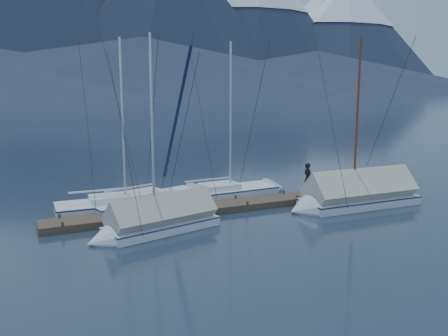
{
  "coord_description": "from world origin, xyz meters",
  "views": [
    {
      "loc": [
        -9.72,
        -19.61,
        6.43
      ],
      "look_at": [
        0.0,
        2.0,
        2.2
      ],
      "focal_mm": 38.0,
      "sensor_mm": 36.0,
      "label": 1
    }
  ],
  "objects_px": {
    "sailboat_open_left": "(135,204)",
    "sailboat_covered_near": "(351,198)",
    "person": "(308,178)",
    "sailboat_open_right": "(238,192)",
    "sailboat_open_mid": "(162,199)",
    "sailboat_covered_far": "(152,224)"
  },
  "relations": [
    {
      "from": "sailboat_covered_far",
      "to": "sailboat_open_left",
      "type": "bearing_deg",
      "value": 85.44
    },
    {
      "from": "sailboat_open_right",
      "to": "sailboat_covered_near",
      "type": "bearing_deg",
      "value": -49.54
    },
    {
      "from": "sailboat_open_left",
      "to": "sailboat_covered_near",
      "type": "xyz_separation_m",
      "value": [
        10.44,
        -4.52,
        0.32
      ]
    },
    {
      "from": "sailboat_open_right",
      "to": "sailboat_open_left",
      "type": "bearing_deg",
      "value": -176.01
    },
    {
      "from": "person",
      "to": "sailboat_open_mid",
      "type": "bearing_deg",
      "value": 66.59
    },
    {
      "from": "sailboat_open_right",
      "to": "person",
      "type": "distance_m",
      "value": 4.17
    },
    {
      "from": "sailboat_covered_near",
      "to": "sailboat_covered_far",
      "type": "height_order",
      "value": "sailboat_covered_near"
    },
    {
      "from": "sailboat_open_mid",
      "to": "sailboat_covered_far",
      "type": "relative_size",
      "value": 1.17
    },
    {
      "from": "sailboat_open_right",
      "to": "person",
      "type": "bearing_deg",
      "value": -39.9
    },
    {
      "from": "person",
      "to": "sailboat_open_right",
      "type": "bearing_deg",
      "value": 45.56
    },
    {
      "from": "sailboat_covered_near",
      "to": "sailboat_open_right",
      "type": "bearing_deg",
      "value": 130.46
    },
    {
      "from": "sailboat_open_mid",
      "to": "sailboat_open_right",
      "type": "relative_size",
      "value": 1.03
    },
    {
      "from": "person",
      "to": "sailboat_covered_far",
      "type": "bearing_deg",
      "value": 99.39
    },
    {
      "from": "sailboat_open_right",
      "to": "sailboat_covered_near",
      "type": "xyz_separation_m",
      "value": [
        4.23,
        -4.96,
        0.32
      ]
    },
    {
      "from": "sailboat_open_left",
      "to": "sailboat_covered_near",
      "type": "height_order",
      "value": "sailboat_covered_near"
    },
    {
      "from": "sailboat_covered_near",
      "to": "person",
      "type": "distance_m",
      "value": 2.72
    },
    {
      "from": "sailboat_open_mid",
      "to": "sailboat_covered_far",
      "type": "bearing_deg",
      "value": -111.5
    },
    {
      "from": "sailboat_open_right",
      "to": "sailboat_open_mid",
      "type": "bearing_deg",
      "value": 179.52
    },
    {
      "from": "sailboat_open_right",
      "to": "sailboat_covered_far",
      "type": "relative_size",
      "value": 1.13
    },
    {
      "from": "sailboat_open_left",
      "to": "sailboat_open_right",
      "type": "bearing_deg",
      "value": 3.99
    },
    {
      "from": "sailboat_open_left",
      "to": "sailboat_covered_far",
      "type": "distance_m",
      "value": 4.58
    },
    {
      "from": "sailboat_covered_near",
      "to": "person",
      "type": "bearing_deg",
      "value": 115.48
    }
  ]
}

